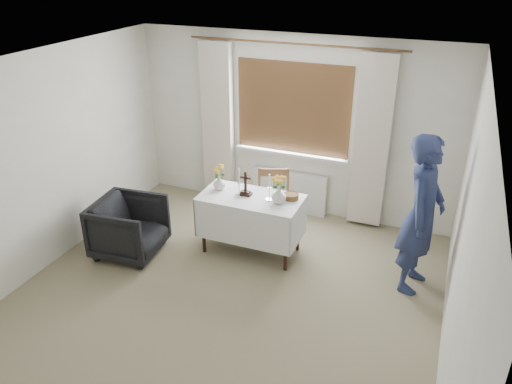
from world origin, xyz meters
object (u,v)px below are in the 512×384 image
person (422,215)px  flower_vase_left (219,183)px  wooden_chair (273,207)px  wooden_cross (245,183)px  altar_table (251,224)px  armchair (129,227)px  flower_vase_right (279,195)px

person → flower_vase_left: size_ratio=10.87×
wooden_chair → wooden_cross: size_ratio=3.03×
wooden_chair → flower_vase_left: size_ratio=5.65×
altar_table → wooden_cross: bearing=159.7°
wooden_chair → person: size_ratio=0.52×
altar_table → wooden_chair: (0.15, 0.38, 0.09)m
wooden_cross → armchair: bearing=-153.8°
altar_table → flower_vase_left: flower_vase_left is taller
person → wooden_cross: 2.04m
person → flower_vase_left: person is taller
person → flower_vase_right: person is taller
armchair → flower_vase_right: (1.74, 0.59, 0.49)m
wooden_cross → wooden_chair: bearing=56.6°
wooden_cross → flower_vase_right: (0.44, -0.04, -0.06)m
flower_vase_right → flower_vase_left: bearing=174.6°
armchair → altar_table: bearing=-72.0°
wooden_chair → wooden_cross: bearing=-143.7°
wooden_cross → person: bearing=0.7°
armchair → flower_vase_right: bearing=-76.8°
flower_vase_right → wooden_chair: bearing=117.7°
altar_table → flower_vase_left: 0.65m
altar_table → flower_vase_right: flower_vase_right is taller
wooden_chair → flower_vase_right: size_ratio=5.02×
wooden_chair → wooden_cross: (-0.23, -0.35, 0.45)m
wooden_chair → flower_vase_right: flower_vase_right is taller
flower_vase_left → armchair: bearing=-144.7°
wooden_chair → person: 1.89m
altar_table → wooden_chair: 0.42m
flower_vase_right → wooden_cross: bearing=174.5°
altar_table → armchair: (-1.38, -0.60, -0.02)m
altar_table → flower_vase_right: (0.36, -0.01, 0.47)m
wooden_chair → flower_vase_right: (0.20, -0.39, 0.39)m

